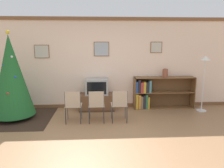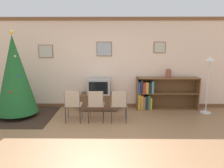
% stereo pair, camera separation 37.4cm
% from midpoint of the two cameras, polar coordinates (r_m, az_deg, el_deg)
% --- Properties ---
extents(ground_plane, '(24.00, 24.00, 0.00)m').
position_cam_midpoint_polar(ground_plane, '(4.42, -0.78, -15.71)').
color(ground_plane, '#936B47').
extents(wall_back, '(8.70, 0.11, 2.70)m').
position_cam_midpoint_polar(wall_back, '(6.62, -0.28, 5.44)').
color(wall_back, beige).
rests_on(wall_back, ground_plane).
extents(area_rug, '(1.93, 1.85, 0.01)m').
position_cam_midpoint_polar(area_rug, '(6.45, -21.74, -7.75)').
color(area_rug, '#332319').
rests_on(area_rug, ground_plane).
extents(christmas_tree, '(1.07, 1.07, 2.27)m').
position_cam_midpoint_polar(christmas_tree, '(6.20, -22.47, 2.23)').
color(christmas_tree, maroon).
rests_on(christmas_tree, area_rug).
extents(tv_console, '(1.07, 0.51, 0.48)m').
position_cam_midpoint_polar(tv_console, '(6.51, -1.76, -4.63)').
color(tv_console, '#4C311E').
rests_on(tv_console, ground_plane).
extents(television, '(0.66, 0.50, 0.45)m').
position_cam_midpoint_polar(television, '(6.40, -1.79, -0.62)').
color(television, '#9E9E99').
rests_on(television, tv_console).
extents(folding_chair_left, '(0.40, 0.40, 0.82)m').
position_cam_midpoint_polar(folding_chair_left, '(5.48, -8.21, -5.20)').
color(folding_chair_left, tan).
rests_on(folding_chair_left, ground_plane).
extents(folding_chair_center, '(0.40, 0.40, 0.82)m').
position_cam_midpoint_polar(folding_chair_center, '(5.42, -2.23, -5.27)').
color(folding_chair_center, tan).
rests_on(folding_chair_center, ground_plane).
extents(folding_chair_right, '(0.40, 0.40, 0.82)m').
position_cam_midpoint_polar(folding_chair_right, '(5.43, 3.81, -5.28)').
color(folding_chair_right, tan).
rests_on(folding_chair_right, ground_plane).
extents(bookshelf, '(1.82, 0.36, 0.95)m').
position_cam_midpoint_polar(bookshelf, '(6.69, 12.97, -2.58)').
color(bookshelf, brown).
rests_on(bookshelf, ground_plane).
extents(vase, '(0.16, 0.16, 0.25)m').
position_cam_midpoint_polar(vase, '(6.65, 16.10, 2.67)').
color(vase, brown).
rests_on(vase, bookshelf).
extents(standing_lamp, '(0.28, 0.28, 1.60)m').
position_cam_midpoint_polar(standing_lamp, '(6.63, 25.50, 3.33)').
color(standing_lamp, silver).
rests_on(standing_lamp, ground_plane).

